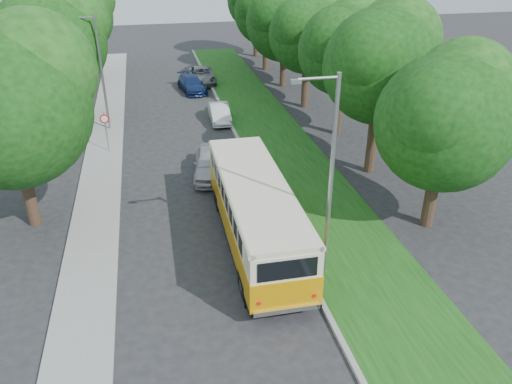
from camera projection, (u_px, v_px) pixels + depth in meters
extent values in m
plane|color=#252527|center=(208.00, 251.00, 21.12)|extent=(120.00, 120.00, 0.00)
cube|color=gray|center=(263.00, 189.00, 26.10)|extent=(0.20, 70.00, 0.15)
cube|color=#184312|center=(306.00, 185.00, 26.56)|extent=(4.50, 70.00, 0.13)
cube|color=gray|center=(97.00, 206.00, 24.50)|extent=(2.20, 70.00, 0.12)
cylinder|color=#332319|center=(432.00, 193.00, 22.29)|extent=(0.56, 0.56, 3.35)
sphere|color=#0D380C|center=(445.00, 123.00, 20.77)|extent=(5.85, 5.85, 5.85)
sphere|color=#0D380C|center=(464.00, 90.00, 20.93)|extent=(4.38, 4.38, 4.38)
sphere|color=#0D380C|center=(438.00, 113.00, 19.63)|extent=(4.09, 4.09, 4.09)
cylinder|color=#332319|center=(373.00, 136.00, 27.23)|extent=(0.56, 0.56, 4.26)
sphere|color=#0D380C|center=(381.00, 66.00, 25.48)|extent=(5.98, 5.98, 5.98)
sphere|color=#0D380C|center=(397.00, 39.00, 25.64)|extent=(4.49, 4.49, 4.49)
sphere|color=#0D380C|center=(372.00, 56.00, 24.32)|extent=(4.19, 4.19, 4.19)
cylinder|color=#332319|center=(339.00, 105.00, 32.56)|extent=(0.56, 0.56, 3.95)
sphere|color=#0D380C|center=(343.00, 50.00, 30.92)|extent=(5.61, 5.61, 5.61)
sphere|color=#0D380C|center=(356.00, 29.00, 31.08)|extent=(4.21, 4.21, 4.21)
sphere|color=#0D380C|center=(335.00, 41.00, 29.83)|extent=(3.92, 3.92, 3.92)
cylinder|color=#332319|center=(305.00, 82.00, 37.69)|extent=(0.56, 0.56, 3.86)
sphere|color=#0D380C|center=(308.00, 34.00, 36.08)|extent=(5.64, 5.64, 5.64)
sphere|color=#0D380C|center=(319.00, 17.00, 36.23)|extent=(4.23, 4.23, 4.23)
sphere|color=#0D380C|center=(300.00, 26.00, 34.98)|extent=(3.95, 3.95, 3.95)
cylinder|color=#332319|center=(283.00, 65.00, 42.93)|extent=(0.56, 0.56, 3.58)
sphere|color=#0D380C|center=(284.00, 23.00, 41.29)|extent=(6.36, 6.36, 6.36)
sphere|color=#0D380C|center=(295.00, 5.00, 41.46)|extent=(4.77, 4.77, 4.77)
sphere|color=#0D380C|center=(276.00, 14.00, 40.05)|extent=(4.45, 4.45, 4.45)
cylinder|color=#332319|center=(265.00, 51.00, 48.07)|extent=(0.56, 0.56, 3.68)
sphere|color=#0D380C|center=(266.00, 13.00, 46.46)|extent=(5.91, 5.91, 5.91)
sphere|color=#0D380C|center=(258.00, 6.00, 45.31)|extent=(4.14, 4.14, 4.14)
cylinder|color=#332319|center=(256.00, 37.00, 53.25)|extent=(0.56, 0.56, 4.05)
sphere|color=#0D380C|center=(256.00, 1.00, 51.55)|extent=(5.97, 5.97, 5.97)
cylinder|color=#332319|center=(28.00, 188.00, 22.29)|extent=(0.56, 0.56, 3.68)
sphere|color=#0D380C|center=(8.00, 108.00, 20.57)|extent=(6.80, 6.80, 6.80)
sphere|color=#0D380C|center=(35.00, 70.00, 20.76)|extent=(5.10, 5.10, 5.10)
cylinder|color=#332319|center=(64.00, 98.00, 34.41)|extent=(0.56, 0.56, 3.68)
sphere|color=#0D380C|center=(54.00, 43.00, 32.69)|extent=(6.80, 6.80, 6.80)
sphere|color=#0D380C|center=(71.00, 19.00, 32.87)|extent=(5.10, 5.10, 5.10)
sphere|color=#0D380C|center=(33.00, 32.00, 31.36)|extent=(4.76, 4.76, 4.76)
cylinder|color=#332319|center=(80.00, 59.00, 44.79)|extent=(0.56, 0.56, 3.68)
sphere|color=#0D380C|center=(73.00, 16.00, 43.07)|extent=(6.80, 6.80, 6.80)
sphere|color=#0D380C|center=(57.00, 7.00, 41.74)|extent=(4.76, 4.76, 4.76)
cylinder|color=gray|center=(331.00, 183.00, 17.93)|extent=(0.16, 0.16, 8.00)
cylinder|color=gray|center=(319.00, 78.00, 16.01)|extent=(1.40, 0.10, 0.10)
cube|color=gray|center=(296.00, 82.00, 15.90)|extent=(0.35, 0.16, 0.14)
cylinder|color=gray|center=(102.00, 75.00, 32.35)|extent=(0.16, 0.16, 7.50)
cylinder|color=gray|center=(82.00, 18.00, 30.54)|extent=(1.40, 0.10, 0.10)
cube|color=gray|center=(69.00, 19.00, 30.43)|extent=(0.35, 0.16, 0.14)
cylinder|color=gray|center=(106.00, 133.00, 30.06)|extent=(0.06, 0.06, 2.50)
cone|color=red|center=(104.00, 119.00, 29.61)|extent=(0.56, 0.02, 0.56)
cone|color=white|center=(104.00, 119.00, 29.59)|extent=(0.40, 0.02, 0.40)
imported|color=#B4B4B9|center=(211.00, 163.00, 27.37)|extent=(2.50, 4.70, 1.52)
imported|color=silver|center=(220.00, 113.00, 35.30)|extent=(1.42, 3.81, 1.24)
imported|color=navy|center=(192.00, 84.00, 41.98)|extent=(2.43, 4.58, 1.26)
imported|color=slate|center=(202.00, 75.00, 44.34)|extent=(2.36, 4.94, 1.36)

